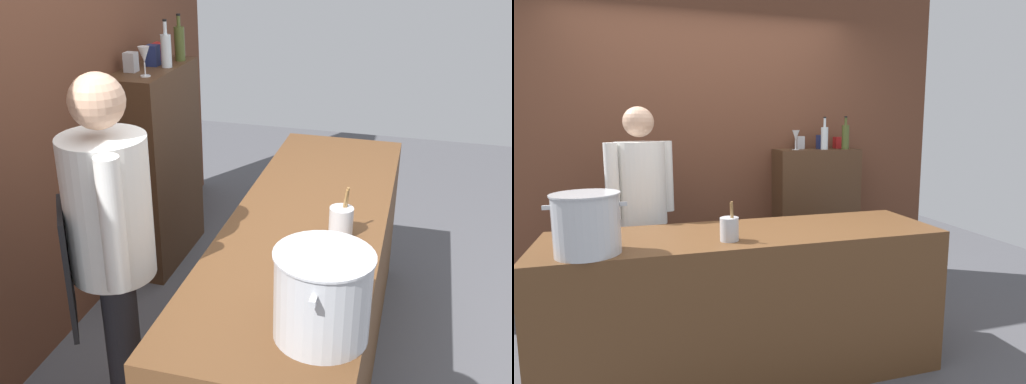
# 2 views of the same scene
# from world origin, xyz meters

# --- Properties ---
(ground_plane) EXTENTS (8.00, 8.00, 0.00)m
(ground_plane) POSITION_xyz_m (0.00, 0.00, 0.00)
(ground_plane) COLOR #4C4C51
(brick_back_panel) EXTENTS (4.40, 0.10, 3.00)m
(brick_back_panel) POSITION_xyz_m (0.00, 1.40, 1.50)
(brick_back_panel) COLOR brown
(brick_back_panel) RESTS_ON ground_plane
(prep_counter) EXTENTS (2.33, 0.70, 0.90)m
(prep_counter) POSITION_xyz_m (0.00, 0.00, 0.45)
(prep_counter) COLOR brown
(prep_counter) RESTS_ON ground_plane
(bar_cabinet) EXTENTS (0.76, 0.32, 1.32)m
(bar_cabinet) POSITION_xyz_m (0.95, 1.19, 0.66)
(bar_cabinet) COLOR #472D1C
(bar_cabinet) RESTS_ON ground_plane
(chef) EXTENTS (0.46, 0.41, 1.66)m
(chef) POSITION_xyz_m (-0.60, 0.69, 0.96)
(chef) COLOR black
(chef) RESTS_ON ground_plane
(stockpot_large) EXTENTS (0.38, 0.33, 0.30)m
(stockpot_large) POSITION_xyz_m (-0.86, -0.21, 1.05)
(stockpot_large) COLOR #B7BABF
(stockpot_large) RESTS_ON prep_counter
(utensil_crock) EXTENTS (0.10, 0.10, 0.22)m
(utensil_crock) POSITION_xyz_m (-0.14, -0.17, 0.97)
(utensil_crock) COLOR #B7BABF
(utensil_crock) RESTS_ON prep_counter
(wine_bottle_clear) EXTENTS (0.06, 0.06, 0.29)m
(wine_bottle_clear) POSITION_xyz_m (0.99, 1.10, 1.43)
(wine_bottle_clear) COLOR silver
(wine_bottle_clear) RESTS_ON bar_cabinet
(wine_bottle_olive) EXTENTS (0.07, 0.07, 0.29)m
(wine_bottle_olive) POSITION_xyz_m (1.19, 1.10, 1.43)
(wine_bottle_olive) COLOR #475123
(wine_bottle_olive) RESTS_ON bar_cabinet
(wine_glass_tall) EXTENTS (0.07, 0.07, 0.17)m
(wine_glass_tall) POSITION_xyz_m (0.73, 1.12, 1.44)
(wine_glass_tall) COLOR silver
(wine_glass_tall) RESTS_ON bar_cabinet
(spice_tin_silver) EXTENTS (0.07, 0.07, 0.12)m
(spice_tin_silver) POSITION_xyz_m (0.81, 1.26, 1.38)
(spice_tin_silver) COLOR #B2B2B7
(spice_tin_silver) RESTS_ON bar_cabinet
(spice_tin_red) EXTENTS (0.08, 0.08, 0.11)m
(spice_tin_red) POSITION_xyz_m (1.19, 1.24, 1.37)
(spice_tin_red) COLOR red
(spice_tin_red) RESTS_ON bar_cabinet
(spice_tin_navy) EXTENTS (0.08, 0.08, 0.13)m
(spice_tin_navy) POSITION_xyz_m (1.00, 1.20, 1.38)
(spice_tin_navy) COLOR navy
(spice_tin_navy) RESTS_ON bar_cabinet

